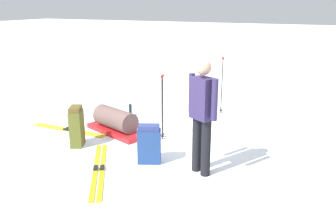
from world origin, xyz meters
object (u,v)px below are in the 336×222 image
object	(u,v)px
gear_sled	(115,122)
thermos_bottle	(130,110)
ski_poles_planted_far	(222,82)
backpack_bright	(77,127)
skier_standing	(202,112)
ski_pair_near	(99,169)
backpack_large_dark	(149,144)
ski_poles_planted_near	(162,104)
ski_pair_far	(68,130)

from	to	relation	value
gear_sled	thermos_bottle	bearing A→B (deg)	16.40
ski_poles_planted_far	backpack_bright	bearing A→B (deg)	150.47
skier_standing	ski_poles_planted_far	size ratio (longest dim) A/B	1.33
ski_pair_near	backpack_bright	xyz separation A→B (m)	(0.65, 0.91, 0.34)
backpack_large_dark	gear_sled	xyz separation A→B (m)	(0.92, 1.22, -0.08)
skier_standing	ski_poles_planted_near	bearing A→B (deg)	47.51
ski_poles_planted_far	backpack_large_dark	bearing A→B (deg)	175.76
ski_pair_near	ski_pair_far	distance (m)	1.99
ski_pair_far	ski_poles_planted_far	world-z (taller)	ski_poles_planted_far
backpack_bright	backpack_large_dark	bearing A→B (deg)	-93.34
ski_pair_near	gear_sled	size ratio (longest dim) A/B	1.22
skier_standing	ski_poles_planted_far	world-z (taller)	skier_standing
backpack_large_dark	gear_sled	world-z (taller)	backpack_large_dark
skier_standing	gear_sled	xyz separation A→B (m)	(0.91, 2.09, -0.73)
skier_standing	thermos_bottle	xyz separation A→B (m)	(2.01, 2.41, -0.82)
ski_pair_far	ski_poles_planted_near	xyz separation A→B (m)	(0.42, -1.89, 0.66)
ski_pair_near	ski_poles_planted_far	distance (m)	3.84
backpack_large_dark	ski_poles_planted_far	world-z (taller)	ski_poles_planted_far
ski_pair_far	backpack_bright	size ratio (longest dim) A/B	2.36
ski_poles_planted_near	ski_pair_near	bearing A→B (deg)	169.38
ski_pair_near	ski_pair_far	xyz separation A→B (m)	(1.20, 1.59, 0.00)
ski_poles_planted_far	skier_standing	bearing A→B (deg)	-168.53
ski_pair_far	ski_poles_planted_near	size ratio (longest dim) A/B	1.41
ski_pair_near	ski_poles_planted_far	xyz separation A→B (m)	(3.69, -0.81, 0.70)
backpack_large_dark	ski_poles_planted_near	bearing A→B (deg)	14.61
gear_sled	skier_standing	bearing A→B (deg)	-113.56
ski_pair_far	skier_standing	bearing A→B (deg)	-101.67
backpack_large_dark	backpack_bright	bearing A→B (deg)	86.66
ski_pair_near	thermos_bottle	distance (m)	2.76
ski_pair_far	thermos_bottle	size ratio (longest dim) A/B	6.56
backpack_large_dark	ski_poles_planted_near	size ratio (longest dim) A/B	0.52
ski_pair_far	backpack_bright	distance (m)	0.93
ski_pair_far	ski_poles_planted_far	size ratio (longest dim) A/B	1.33
skier_standing	ski_pair_near	bearing A→B (deg)	111.66
ski_pair_far	gear_sled	bearing A→B (deg)	-73.08
backpack_bright	ski_poles_planted_near	bearing A→B (deg)	-51.69
skier_standing	gear_sled	size ratio (longest dim) A/B	1.21
skier_standing	ski_pair_far	xyz separation A→B (m)	(0.62, 3.03, -0.94)
ski_poles_planted_far	ski_poles_planted_near	bearing A→B (deg)	166.34
gear_sled	backpack_large_dark	bearing A→B (deg)	-126.80
ski_pair_near	ski_pair_far	bearing A→B (deg)	53.00
ski_pair_near	ski_poles_planted_near	distance (m)	1.77
ski_poles_planted_far	thermos_bottle	size ratio (longest dim) A/B	4.93
thermos_bottle	ski_poles_planted_far	bearing A→B (deg)	-58.27
ski_pair_near	ski_poles_planted_near	bearing A→B (deg)	-10.62
ski_pair_near	backpack_large_dark	xyz separation A→B (m)	(0.57, -0.57, 0.29)
backpack_bright	thermos_bottle	world-z (taller)	backpack_bright
skier_standing	backpack_bright	xyz separation A→B (m)	(0.08, 2.35, -0.60)
ski_pair_near	ski_pair_far	size ratio (longest dim) A/B	1.00
skier_standing	ski_pair_near	size ratio (longest dim) A/B	0.99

